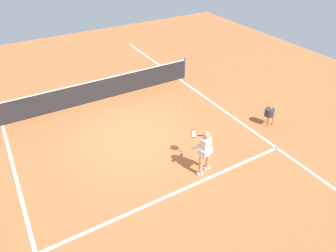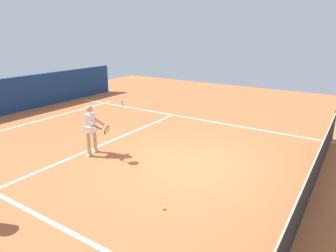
# 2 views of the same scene
# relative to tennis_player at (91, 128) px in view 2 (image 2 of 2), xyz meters

# --- Properties ---
(ground_plane) EXTENTS (26.12, 26.12, 0.00)m
(ground_plane) POSITION_rel_tennis_player_xyz_m (-1.14, 2.87, -0.85)
(ground_plane) COLOR #C66638
(court_back_wall) EXTENTS (13.14, 0.24, 1.63)m
(court_back_wall) POSITION_rel_tennis_player_xyz_m (-1.14, -6.88, -0.03)
(court_back_wall) COLOR navy
(court_back_wall) RESTS_ON ground
(baseline_marking) EXTENTS (9.14, 0.10, 0.01)m
(baseline_marking) POSITION_rel_tennis_player_xyz_m (-1.14, -4.68, -0.84)
(baseline_marking) COLOR white
(baseline_marking) RESTS_ON ground
(service_line_marking) EXTENTS (8.14, 0.10, 0.01)m
(service_line_marking) POSITION_rel_tennis_player_xyz_m (-1.14, -0.36, -0.84)
(service_line_marking) COLOR white
(service_line_marking) RESTS_ON ground
(sideline_left_marking) EXTENTS (0.10, 18.09, 0.01)m
(sideline_left_marking) POSITION_rel_tennis_player_xyz_m (-5.21, 2.87, -0.84)
(sideline_left_marking) COLOR white
(sideline_left_marking) RESTS_ON ground
(sideline_right_marking) EXTENTS (0.10, 18.09, 0.01)m
(sideline_right_marking) POSITION_rel_tennis_player_xyz_m (2.93, 2.87, -0.84)
(sideline_right_marking) COLOR white
(sideline_right_marking) RESTS_ON ground
(court_net) EXTENTS (8.82, 0.08, 1.06)m
(court_net) POSITION_rel_tennis_player_xyz_m (-1.14, 6.06, -0.35)
(court_net) COLOR #4C4C51
(court_net) RESTS_ON ground
(tennis_player) EXTENTS (0.65, 1.08, 1.55)m
(tennis_player) POSITION_rel_tennis_player_xyz_m (0.00, 0.00, 0.00)
(tennis_player) COLOR tan
(tennis_player) RESTS_ON ground
(tennis_ball_near) EXTENTS (0.07, 0.07, 0.07)m
(tennis_ball_near) POSITION_rel_tennis_player_xyz_m (-0.68, -4.51, -0.81)
(tennis_ball_near) COLOR #D1E533
(tennis_ball_near) RESTS_ON ground
(tennis_ball_mid) EXTENTS (0.07, 0.07, 0.07)m
(tennis_ball_mid) POSITION_rel_tennis_player_xyz_m (1.33, 3.52, -0.81)
(tennis_ball_mid) COLOR #D1E533
(tennis_ball_mid) RESTS_ON ground
(water_bottle) EXTENTS (0.07, 0.07, 0.24)m
(water_bottle) POSITION_rel_tennis_player_xyz_m (-5.44, -3.61, -0.73)
(water_bottle) COLOR #4C9EE5
(water_bottle) RESTS_ON ground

